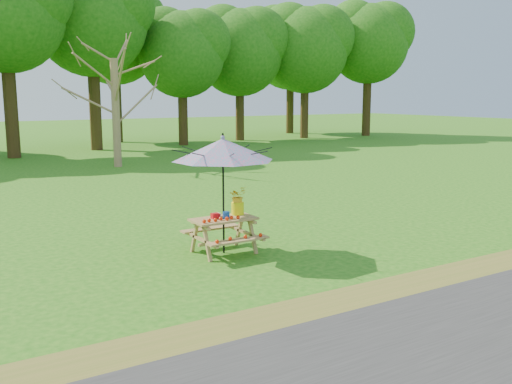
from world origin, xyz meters
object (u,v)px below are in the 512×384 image
bare_tree (112,12)px  flower_bucket (238,200)px  picnic_table (224,236)px  patio_umbrella (223,150)px

bare_tree → flower_bucket: 14.71m
picnic_table → flower_bucket: 0.76m
flower_bucket → patio_umbrella: bearing=-159.7°
picnic_table → flower_bucket: (0.39, 0.14, 0.63)m
patio_umbrella → flower_bucket: 1.07m
bare_tree → picnic_table: 15.14m
bare_tree → flower_bucket: bearing=-98.8°
bare_tree → flower_bucket: (-2.09, -13.60, -5.21)m
bare_tree → picnic_table: bearing=-100.2°
picnic_table → flower_bucket: bearing=20.6°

